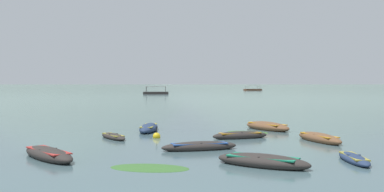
{
  "coord_description": "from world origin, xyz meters",
  "views": [
    {
      "loc": [
        1.8,
        -9.38,
        3.35
      ],
      "look_at": [
        -0.87,
        56.87,
        1.34
      ],
      "focal_mm": 40.5,
      "sensor_mm": 36.0,
      "label": 1
    }
  ],
  "objects_px": {
    "rowboat_0": "(199,146)",
    "mooring_buoy": "(157,136)",
    "ferry_0": "(253,90)",
    "rowboat_7": "(149,128)",
    "rowboat_2": "(48,154)",
    "rowboat_1": "(113,136)",
    "rowboat_6": "(267,126)",
    "ferry_1": "(156,93)",
    "rowboat_5": "(319,138)",
    "rowboat_4": "(240,136)",
    "rowboat_9": "(263,161)",
    "rowboat_3": "(354,159)"
  },
  "relations": [
    {
      "from": "ferry_0",
      "to": "rowboat_3",
      "type": "bearing_deg",
      "value": -94.28
    },
    {
      "from": "rowboat_1",
      "to": "ferry_0",
      "type": "relative_size",
      "value": 0.36
    },
    {
      "from": "ferry_0",
      "to": "rowboat_7",
      "type": "bearing_deg",
      "value": -98.24
    },
    {
      "from": "rowboat_2",
      "to": "rowboat_6",
      "type": "relative_size",
      "value": 0.89
    },
    {
      "from": "rowboat_2",
      "to": "rowboat_3",
      "type": "relative_size",
      "value": 1.28
    },
    {
      "from": "rowboat_3",
      "to": "rowboat_6",
      "type": "xyz_separation_m",
      "value": [
        -1.99,
        12.6,
        0.09
      ]
    },
    {
      "from": "rowboat_9",
      "to": "rowboat_0",
      "type": "bearing_deg",
      "value": 122.68
    },
    {
      "from": "rowboat_1",
      "to": "rowboat_6",
      "type": "distance_m",
      "value": 11.32
    },
    {
      "from": "rowboat_3",
      "to": "mooring_buoy",
      "type": "xyz_separation_m",
      "value": [
        -9.35,
        7.57,
        -0.03
      ]
    },
    {
      "from": "rowboat_1",
      "to": "rowboat_2",
      "type": "bearing_deg",
      "value": -100.95
    },
    {
      "from": "rowboat_2",
      "to": "ferry_1",
      "type": "bearing_deg",
      "value": 94.6
    },
    {
      "from": "rowboat_0",
      "to": "rowboat_5",
      "type": "bearing_deg",
      "value": 26.57
    },
    {
      "from": "rowboat_1",
      "to": "mooring_buoy",
      "type": "distance_m",
      "value": 2.6
    },
    {
      "from": "rowboat_0",
      "to": "rowboat_3",
      "type": "bearing_deg",
      "value": -24.25
    },
    {
      "from": "ferry_0",
      "to": "rowboat_1",
      "type": "bearing_deg",
      "value": -98.57
    },
    {
      "from": "ferry_1",
      "to": "mooring_buoy",
      "type": "distance_m",
      "value": 102.47
    },
    {
      "from": "ferry_1",
      "to": "rowboat_2",
      "type": "bearing_deg",
      "value": -85.4
    },
    {
      "from": "rowboat_9",
      "to": "ferry_0",
      "type": "bearing_deg",
      "value": 84.43
    },
    {
      "from": "ferry_0",
      "to": "ferry_1",
      "type": "bearing_deg",
      "value": -119.35
    },
    {
      "from": "mooring_buoy",
      "to": "rowboat_2",
      "type": "bearing_deg",
      "value": -117.95
    },
    {
      "from": "rowboat_1",
      "to": "rowboat_5",
      "type": "height_order",
      "value": "rowboat_5"
    },
    {
      "from": "rowboat_0",
      "to": "rowboat_6",
      "type": "xyz_separation_m",
      "value": [
        4.64,
        9.61,
        0.05
      ]
    },
    {
      "from": "rowboat_2",
      "to": "ferry_0",
      "type": "bearing_deg",
      "value": 81.33
    },
    {
      "from": "ferry_0",
      "to": "rowboat_6",
      "type": "bearing_deg",
      "value": -95.33
    },
    {
      "from": "rowboat_1",
      "to": "rowboat_2",
      "type": "relative_size",
      "value": 0.74
    },
    {
      "from": "rowboat_9",
      "to": "mooring_buoy",
      "type": "distance_m",
      "value": 10.2
    },
    {
      "from": "rowboat_6",
      "to": "ferry_0",
      "type": "height_order",
      "value": "ferry_0"
    },
    {
      "from": "rowboat_7",
      "to": "ferry_1",
      "type": "distance_m",
      "value": 98.63
    },
    {
      "from": "rowboat_7",
      "to": "ferry_1",
      "type": "relative_size",
      "value": 0.56
    },
    {
      "from": "rowboat_4",
      "to": "rowboat_6",
      "type": "distance_m",
      "value": 5.52
    },
    {
      "from": "rowboat_7",
      "to": "mooring_buoy",
      "type": "xyz_separation_m",
      "value": [
        1.01,
        -3.75,
        -0.1
      ]
    },
    {
      "from": "rowboat_3",
      "to": "rowboat_2",
      "type": "bearing_deg",
      "value": 179.1
    },
    {
      "from": "rowboat_1",
      "to": "rowboat_5",
      "type": "xyz_separation_m",
      "value": [
        12.05,
        -0.77,
        0.07
      ]
    },
    {
      "from": "rowboat_2",
      "to": "rowboat_5",
      "type": "height_order",
      "value": "rowboat_2"
    },
    {
      "from": "ferry_0",
      "to": "mooring_buoy",
      "type": "bearing_deg",
      "value": -97.71
    },
    {
      "from": "rowboat_5",
      "to": "ferry_1",
      "type": "distance_m",
      "value": 105.24
    },
    {
      "from": "rowboat_0",
      "to": "ferry_1",
      "type": "bearing_deg",
      "value": 98.25
    },
    {
      "from": "rowboat_9",
      "to": "ferry_0",
      "type": "height_order",
      "value": "ferry_0"
    },
    {
      "from": "rowboat_1",
      "to": "mooring_buoy",
      "type": "height_order",
      "value": "mooring_buoy"
    },
    {
      "from": "rowboat_4",
      "to": "rowboat_9",
      "type": "xyz_separation_m",
      "value": [
        0.29,
        -8.7,
        0.02
      ]
    },
    {
      "from": "rowboat_0",
      "to": "mooring_buoy",
      "type": "height_order",
      "value": "mooring_buoy"
    },
    {
      "from": "rowboat_2",
      "to": "mooring_buoy",
      "type": "xyz_separation_m",
      "value": [
        3.9,
        7.36,
        -0.09
      ]
    },
    {
      "from": "rowboat_2",
      "to": "rowboat_6",
      "type": "bearing_deg",
      "value": 47.74
    },
    {
      "from": "rowboat_3",
      "to": "rowboat_1",
      "type": "bearing_deg",
      "value": 149.04
    },
    {
      "from": "rowboat_2",
      "to": "rowboat_7",
      "type": "distance_m",
      "value": 11.48
    },
    {
      "from": "rowboat_7",
      "to": "rowboat_9",
      "type": "distance_m",
      "value": 13.97
    },
    {
      "from": "rowboat_1",
      "to": "rowboat_2",
      "type": "distance_m",
      "value": 7.07
    },
    {
      "from": "rowboat_0",
      "to": "ferry_0",
      "type": "relative_size",
      "value": 0.49
    },
    {
      "from": "mooring_buoy",
      "to": "rowboat_1",
      "type": "bearing_deg",
      "value": -170.7
    },
    {
      "from": "rowboat_4",
      "to": "mooring_buoy",
      "type": "height_order",
      "value": "mooring_buoy"
    }
  ]
}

